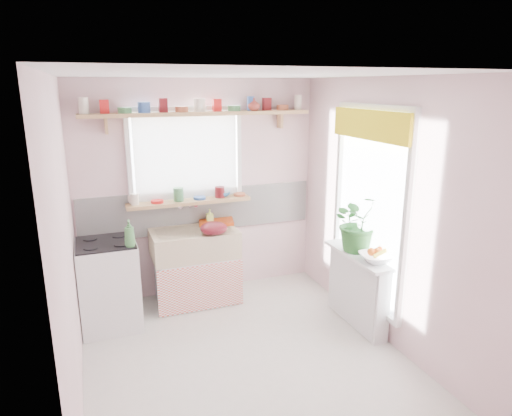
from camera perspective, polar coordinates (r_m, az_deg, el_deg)
name	(u,v)px	position (r m, az deg, el deg)	size (l,w,h in m)	color
room	(277,188)	(4.84, 2.60, 2.56)	(3.20, 3.20, 3.20)	beige
sink_unit	(195,266)	(5.28, -7.60, -7.16)	(0.95, 0.65, 1.11)	white
cooker	(109,284)	(4.94, -17.87, -9.05)	(0.58, 0.58, 0.93)	white
radiator_ledge	(357,288)	(4.89, 12.56, -9.73)	(0.22, 0.95, 0.78)	white
windowsill	(189,202)	(5.23, -8.33, 0.78)	(1.40, 0.22, 0.04)	tan
pine_shelf	(200,114)	(5.10, -7.05, 11.63)	(2.52, 0.24, 0.04)	tan
shelf_crockery	(198,107)	(5.09, -7.28, 12.46)	(2.47, 0.11, 0.12)	silver
sill_crockery	(185,196)	(5.20, -8.89, 1.52)	(1.35, 0.11, 0.12)	silver
dish_tray	(216,221)	(5.39, -5.01, -1.66)	(0.40, 0.30, 0.04)	#CE4812
colander	(214,228)	(4.97, -5.29, -2.54)	(0.30, 0.30, 0.13)	#5A0F18
jade_plant	(359,222)	(4.73, 12.77, -1.74)	(0.55, 0.47, 0.61)	#286428
fruit_bowl	(377,258)	(4.56, 14.83, -6.03)	(0.32, 0.32, 0.08)	white
herb_pot	(352,238)	(4.89, 11.90, -3.68)	(0.10, 0.07, 0.20)	#2A6A30
soap_bottle_sink	(210,216)	(5.35, -5.80, -1.05)	(0.08, 0.08, 0.17)	#DFF76E
sill_cup	(133,199)	(5.18, -15.09, 1.06)	(0.12, 0.12, 0.10)	beige
sill_bowl	(223,194)	(5.35, -4.19, 1.76)	(0.18, 0.18, 0.06)	#30659C
shelf_vase	(254,104)	(5.24, -0.26, 12.82)	(0.13, 0.13, 0.14)	#94372D
cooker_bottle	(129,233)	(4.54, -15.54, -3.07)	(0.10, 0.10, 0.27)	#3F7E43
fruit	(377,251)	(4.55, 14.90, -5.27)	(0.20, 0.14, 0.10)	#E65C13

